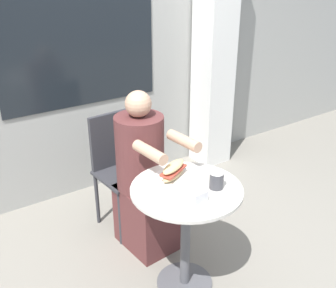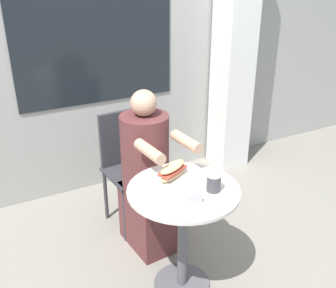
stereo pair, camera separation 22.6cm
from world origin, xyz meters
TOP-DOWN VIEW (x-y plane):
  - ground_plane at (0.00, 0.00)m, footprint 8.00×8.00m
  - storefront_wall at (0.00, 1.48)m, footprint 8.00×0.09m
  - lattice_pillar at (1.26, 1.27)m, footprint 0.30×0.30m
  - cafe_table at (0.00, 0.00)m, footprint 0.64×0.64m
  - diner_chair at (0.00, 0.84)m, footprint 0.41×0.41m
  - seated_diner at (0.01, 0.50)m, footprint 0.36×0.60m
  - sandwich_on_plate at (0.00, 0.13)m, footprint 0.23×0.23m
  - drink_cup at (0.14, -0.09)m, footprint 0.08×0.08m
  - napkin_box at (-0.03, -0.13)m, footprint 0.09×0.09m

SIDE VIEW (x-z plane):
  - ground_plane at x=0.00m, z-range 0.00..0.00m
  - seated_diner at x=0.01m, z-range -0.07..1.06m
  - cafe_table at x=0.00m, z-range 0.16..0.86m
  - diner_chair at x=0.00m, z-range 0.09..0.96m
  - napkin_box at x=-0.03m, z-range 0.70..0.76m
  - sandwich_on_plate at x=0.00m, z-range 0.70..0.79m
  - drink_cup at x=0.14m, z-range 0.70..0.81m
  - lattice_pillar at x=1.26m, z-range 0.00..2.40m
  - storefront_wall at x=0.00m, z-range 0.00..2.80m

